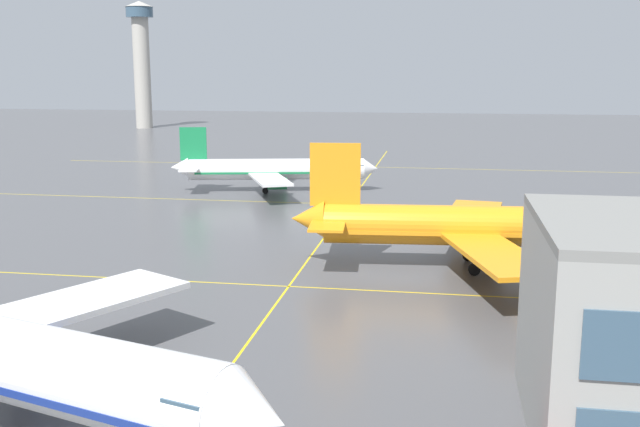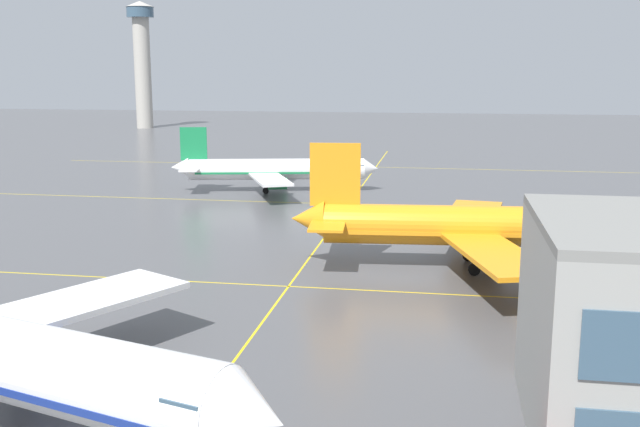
{
  "view_description": "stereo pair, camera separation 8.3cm",
  "coord_description": "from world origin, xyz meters",
  "views": [
    {
      "loc": [
        13.24,
        -22.85,
        18.98
      ],
      "look_at": [
        0.93,
        49.89,
        4.45
      ],
      "focal_mm": 41.56,
      "sensor_mm": 36.0,
      "label": 1
    },
    {
      "loc": [
        13.32,
        -22.84,
        18.98
      ],
      "look_at": [
        0.93,
        49.89,
        4.45
      ],
      "focal_mm": 41.56,
      "sensor_mm": 36.0,
      "label": 2
    }
  ],
  "objects": [
    {
      "name": "taxiway_markings",
      "position": [
        0.0,
        59.15,
        0.0
      ],
      "size": [
        127.89,
        179.38,
        0.01
      ],
      "color": "yellow",
      "rests_on": "ground"
    },
    {
      "name": "airliner_third_row",
      "position": [
        -13.02,
        88.86,
        3.43
      ],
      "size": [
        32.17,
        27.31,
        10.06
      ],
      "color": "white",
      "rests_on": "ground"
    },
    {
      "name": "airliner_second_row",
      "position": [
        17.57,
        47.95,
        4.09
      ],
      "size": [
        38.54,
        33.13,
        11.98
      ],
      "color": "orange",
      "rests_on": "ground"
    },
    {
      "name": "control_tower",
      "position": [
        -82.5,
        203.69,
        22.86
      ],
      "size": [
        8.82,
        8.82,
        39.57
      ],
      "color": "#ADA89E",
      "rests_on": "ground"
    }
  ]
}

